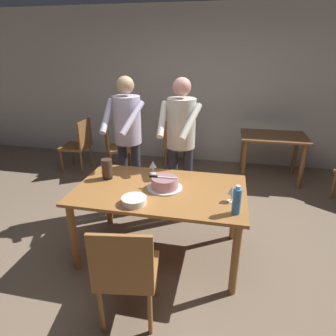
% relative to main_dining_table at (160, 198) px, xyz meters
% --- Properties ---
extents(ground_plane, '(14.00, 14.00, 0.00)m').
position_rel_main_dining_table_xyz_m(ground_plane, '(0.00, 0.00, -0.65)').
color(ground_plane, '#7A6651').
extents(back_wall, '(10.00, 0.12, 2.70)m').
position_rel_main_dining_table_xyz_m(back_wall, '(0.00, 2.89, 0.70)').
color(back_wall, beige).
rests_on(back_wall, ground_plane).
extents(main_dining_table, '(1.63, 0.96, 0.75)m').
position_rel_main_dining_table_xyz_m(main_dining_table, '(0.00, 0.00, 0.00)').
color(main_dining_table, '#9E6633').
rests_on(main_dining_table, ground_plane).
extents(cake_on_platter, '(0.34, 0.34, 0.11)m').
position_rel_main_dining_table_xyz_m(cake_on_platter, '(0.04, 0.02, 0.15)').
color(cake_on_platter, silver).
rests_on(cake_on_platter, main_dining_table).
extents(cake_knife, '(0.27, 0.03, 0.02)m').
position_rel_main_dining_table_xyz_m(cake_knife, '(-0.03, 0.01, 0.22)').
color(cake_knife, silver).
rests_on(cake_knife, cake_on_platter).
extents(plate_stack, '(0.22, 0.22, 0.06)m').
position_rel_main_dining_table_xyz_m(plate_stack, '(-0.15, -0.33, 0.13)').
color(plate_stack, white).
rests_on(plate_stack, main_dining_table).
extents(wine_glass_near, '(0.08, 0.08, 0.14)m').
position_rel_main_dining_table_xyz_m(wine_glass_near, '(-0.16, 0.33, 0.20)').
color(wine_glass_near, silver).
rests_on(wine_glass_near, main_dining_table).
extents(wine_glass_far, '(0.08, 0.08, 0.14)m').
position_rel_main_dining_table_xyz_m(wine_glass_far, '(0.67, -0.11, 0.20)').
color(wine_glass_far, silver).
rests_on(wine_glass_far, main_dining_table).
extents(water_bottle, '(0.07, 0.07, 0.25)m').
position_rel_main_dining_table_xyz_m(water_bottle, '(0.71, -0.31, 0.22)').
color(water_bottle, '#387AC6').
rests_on(water_bottle, main_dining_table).
extents(hurricane_lamp, '(0.11, 0.11, 0.21)m').
position_rel_main_dining_table_xyz_m(hurricane_lamp, '(-0.58, 0.11, 0.21)').
color(hurricane_lamp, black).
rests_on(hurricane_lamp, main_dining_table).
extents(person_cutting_cake, '(0.46, 0.57, 1.72)m').
position_rel_main_dining_table_xyz_m(person_cutting_cake, '(0.08, 0.69, 0.43)').
color(person_cutting_cake, '#2D2D38').
rests_on(person_cutting_cake, ground_plane).
extents(person_standing_beside, '(0.46, 0.57, 1.72)m').
position_rel_main_dining_table_xyz_m(person_standing_beside, '(-0.57, 0.72, 0.43)').
color(person_standing_beside, '#2D2D38').
rests_on(person_standing_beside, ground_plane).
extents(chair_near_side, '(0.50, 0.50, 0.90)m').
position_rel_main_dining_table_xyz_m(chair_near_side, '(-0.06, -0.86, -0.16)').
color(chair_near_side, '#9E6633').
rests_on(chair_near_side, ground_plane).
extents(background_table, '(1.00, 0.70, 0.74)m').
position_rel_main_dining_table_xyz_m(background_table, '(1.31, 2.19, -0.07)').
color(background_table, brown).
rests_on(background_table, ground_plane).
extents(background_chair_1, '(0.48, 0.48, 0.90)m').
position_rel_main_dining_table_xyz_m(background_chair_1, '(-0.24, 2.25, -0.16)').
color(background_chair_1, brown).
rests_on(background_chair_1, ground_plane).
extents(background_chair_2, '(0.60, 0.60, 0.90)m').
position_rel_main_dining_table_xyz_m(background_chair_2, '(-1.25, 1.94, -0.16)').
color(background_chair_2, brown).
rests_on(background_chair_2, ground_plane).
extents(background_chair_3, '(0.45, 0.45, 0.90)m').
position_rel_main_dining_table_xyz_m(background_chair_3, '(-1.88, 1.88, -0.16)').
color(background_chair_3, brown).
rests_on(background_chair_3, ground_plane).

